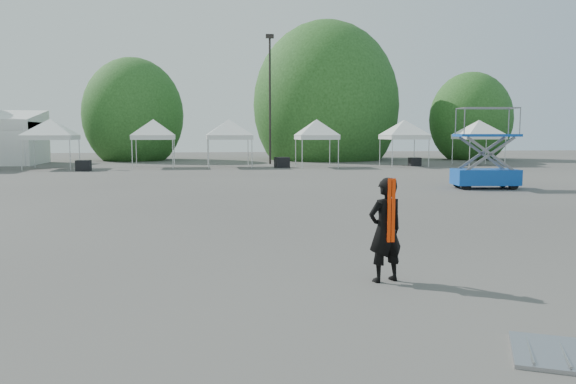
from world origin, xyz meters
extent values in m
plane|color=#474442|center=(0.00, 0.00, 0.00)|extent=(120.00, 120.00, 0.00)
cylinder|color=black|center=(3.00, 32.00, 4.75)|extent=(0.16, 0.16, 9.50)
cube|color=black|center=(3.00, 32.00, 9.65)|extent=(0.60, 0.25, 0.30)
cylinder|color=#382314|center=(-8.00, 40.00, 1.14)|extent=(0.36, 0.36, 2.27)
ellipsoid|color=#1E4416|center=(-8.00, 40.00, 3.94)|extent=(4.16, 4.16, 4.78)
cylinder|color=#382314|center=(9.00, 39.00, 1.40)|extent=(0.36, 0.36, 2.80)
ellipsoid|color=#1E4416|center=(9.00, 39.00, 4.85)|extent=(5.12, 5.12, 5.89)
cylinder|color=#382314|center=(22.00, 37.00, 1.05)|extent=(0.36, 0.36, 2.10)
ellipsoid|color=#1E4416|center=(22.00, 37.00, 3.64)|extent=(3.84, 3.84, 4.42)
cylinder|color=silver|center=(-13.65, 27.17, 1.00)|extent=(0.06, 0.06, 2.00)
cylinder|color=silver|center=(-10.68, 27.17, 1.00)|extent=(0.06, 0.06, 2.00)
cylinder|color=silver|center=(-13.65, 30.14, 1.00)|extent=(0.06, 0.06, 2.00)
cylinder|color=silver|center=(-10.68, 30.14, 1.00)|extent=(0.06, 0.06, 2.00)
cube|color=silver|center=(-12.16, 28.65, 2.08)|extent=(3.17, 3.17, 0.30)
pyramid|color=silver|center=(-12.16, 28.65, 3.33)|extent=(4.48, 4.48, 1.10)
cylinder|color=silver|center=(-6.84, 27.66, 1.00)|extent=(0.06, 0.06, 2.00)
cylinder|color=silver|center=(-4.18, 27.66, 1.00)|extent=(0.06, 0.06, 2.00)
cylinder|color=silver|center=(-6.84, 30.32, 1.00)|extent=(0.06, 0.06, 2.00)
cylinder|color=silver|center=(-4.18, 30.32, 1.00)|extent=(0.06, 0.06, 2.00)
cube|color=silver|center=(-5.51, 28.99, 2.08)|extent=(2.86, 2.86, 0.30)
pyramid|color=silver|center=(-5.51, 28.99, 3.33)|extent=(4.04, 4.04, 1.10)
cylinder|color=silver|center=(-1.80, 27.08, 1.00)|extent=(0.06, 0.06, 2.00)
cylinder|color=silver|center=(1.11, 27.08, 1.00)|extent=(0.06, 0.06, 2.00)
cylinder|color=silver|center=(-1.80, 30.00, 1.00)|extent=(0.06, 0.06, 2.00)
cylinder|color=silver|center=(1.11, 30.00, 1.00)|extent=(0.06, 0.06, 2.00)
cube|color=silver|center=(-0.34, 28.54, 2.08)|extent=(3.11, 3.11, 0.30)
pyramid|color=silver|center=(-0.34, 28.54, 3.33)|extent=(4.40, 4.40, 1.10)
cylinder|color=silver|center=(4.41, 26.19, 1.00)|extent=(0.06, 0.06, 2.00)
cylinder|color=silver|center=(6.92, 26.19, 1.00)|extent=(0.06, 0.06, 2.00)
cylinder|color=silver|center=(4.41, 28.69, 1.00)|extent=(0.06, 0.06, 2.00)
cylinder|color=silver|center=(6.92, 28.69, 1.00)|extent=(0.06, 0.06, 2.00)
cube|color=silver|center=(5.67, 27.44, 2.08)|extent=(2.71, 2.71, 0.30)
pyramid|color=silver|center=(5.67, 27.44, 3.33)|extent=(3.83, 3.83, 1.10)
cylinder|color=silver|center=(10.87, 26.53, 1.00)|extent=(0.06, 0.06, 2.00)
cylinder|color=silver|center=(13.57, 26.53, 1.00)|extent=(0.06, 0.06, 2.00)
cylinder|color=silver|center=(10.87, 29.22, 1.00)|extent=(0.06, 0.06, 2.00)
cylinder|color=silver|center=(13.57, 29.22, 1.00)|extent=(0.06, 0.06, 2.00)
cube|color=silver|center=(12.22, 27.87, 2.08)|extent=(2.89, 2.89, 0.30)
pyramid|color=silver|center=(12.22, 27.87, 3.33)|extent=(4.09, 4.09, 1.10)
cylinder|color=silver|center=(16.65, 26.54, 1.00)|extent=(0.06, 0.06, 2.00)
cylinder|color=silver|center=(19.40, 26.54, 1.00)|extent=(0.06, 0.06, 2.00)
cylinder|color=silver|center=(16.65, 29.29, 1.00)|extent=(0.06, 0.06, 2.00)
cylinder|color=silver|center=(19.40, 29.29, 1.00)|extent=(0.06, 0.06, 2.00)
cube|color=silver|center=(18.02, 27.92, 2.08)|extent=(2.95, 2.95, 0.30)
pyramid|color=silver|center=(18.02, 27.92, 3.33)|extent=(4.17, 4.17, 1.10)
imported|color=black|center=(0.34, -2.46, 0.84)|extent=(0.70, 0.56, 1.68)
cube|color=#FF3505|center=(0.34, -2.63, 1.17)|extent=(0.13, 0.02, 1.01)
cube|color=#0D55B4|center=(9.63, 11.43, 0.50)|extent=(2.82, 1.68, 0.67)
cube|color=#0D55B4|center=(9.63, 11.43, 2.28)|extent=(2.71, 1.61, 0.11)
cylinder|color=black|center=(8.56, 11.01, 0.20)|extent=(0.42, 0.22, 0.40)
cylinder|color=black|center=(10.55, 10.74, 0.20)|extent=(0.42, 0.22, 0.40)
cylinder|color=black|center=(8.71, 12.11, 0.20)|extent=(0.42, 0.22, 0.40)
cylinder|color=black|center=(10.70, 11.84, 0.20)|extent=(0.42, 0.22, 0.40)
cube|color=black|center=(-9.62, 25.86, 0.34)|extent=(0.88, 0.69, 0.68)
cube|color=black|center=(3.21, 27.32, 0.36)|extent=(1.05, 0.88, 0.72)
cube|color=black|center=(13.03, 27.76, 0.31)|extent=(0.81, 0.64, 0.61)
camera|label=1|loc=(-2.61, -10.91, 2.37)|focal=35.00mm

